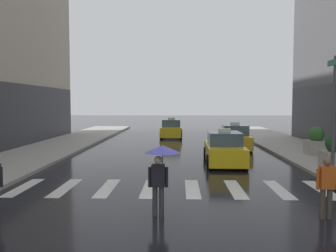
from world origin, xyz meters
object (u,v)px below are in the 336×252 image
(taxi_second, at_px, (235,138))
(taxi_lead, at_px, (224,149))
(planter_near_corner, at_px, (336,153))
(pedestrian_with_umbrella, at_px, (161,161))
(taxi_third, at_px, (171,129))
(planter_mid_block, at_px, (316,142))
(pedestrian_with_handbag, at_px, (327,184))

(taxi_second, bearing_deg, taxi_lead, -104.11)
(taxi_lead, xyz_separation_m, planter_near_corner, (4.63, -2.25, 0.15))
(taxi_second, bearing_deg, pedestrian_with_umbrella, -106.65)
(taxi_third, height_order, planter_mid_block, taxi_third)
(planter_mid_block, bearing_deg, taxi_lead, -156.37)
(pedestrian_with_umbrella, height_order, planter_mid_block, pedestrian_with_umbrella)
(taxi_second, distance_m, planter_near_corner, 8.65)
(taxi_third, distance_m, planter_near_corner, 17.71)
(taxi_second, xyz_separation_m, planter_mid_block, (4.14, -3.36, 0.15))
(taxi_lead, bearing_deg, pedestrian_with_handbag, -79.25)
(taxi_lead, height_order, planter_near_corner, taxi_lead)
(taxi_lead, distance_m, taxi_second, 5.99)
(taxi_third, xyz_separation_m, planter_near_corner, (7.62, -15.99, 0.15))
(taxi_third, bearing_deg, pedestrian_with_handbag, -78.31)
(taxi_lead, bearing_deg, taxi_second, 75.89)
(taxi_third, bearing_deg, planter_mid_block, -52.76)
(pedestrian_with_umbrella, bearing_deg, taxi_lead, 71.64)
(taxi_third, xyz_separation_m, planter_mid_block, (8.59, -11.29, 0.15))
(taxi_lead, bearing_deg, planter_near_corner, -25.89)
(taxi_third, bearing_deg, taxi_lead, -77.73)
(taxi_third, relative_size, pedestrian_with_handbag, 2.77)
(planter_near_corner, bearing_deg, planter_mid_block, 78.32)
(taxi_lead, relative_size, pedestrian_with_umbrella, 2.36)
(taxi_second, height_order, planter_mid_block, taxi_second)
(taxi_third, relative_size, planter_mid_block, 2.85)
(pedestrian_with_handbag, distance_m, planter_near_corner, 6.96)
(pedestrian_with_umbrella, distance_m, planter_near_corner, 9.67)
(planter_near_corner, bearing_deg, taxi_second, 111.47)
(pedestrian_with_handbag, height_order, planter_mid_block, planter_mid_block)
(pedestrian_with_umbrella, xyz_separation_m, planter_mid_block, (8.39, 10.86, -0.64))
(taxi_third, height_order, pedestrian_with_handbag, taxi_third)
(taxi_second, xyz_separation_m, pedestrian_with_handbag, (0.16, -14.33, 0.21))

